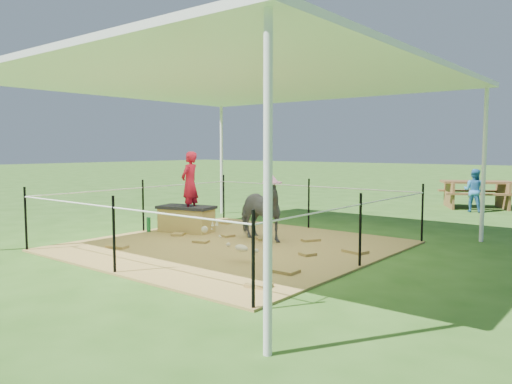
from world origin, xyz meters
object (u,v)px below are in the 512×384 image
Objects in this scene: foal at (241,246)px; woman at (190,178)px; pony at (258,211)px; straw_bale at (186,220)px; picnic_table_near at (476,194)px; distant_person at (474,190)px; green_bottle at (149,224)px.

woman is at bearing 165.17° from foal.
straw_bale is at bearing 107.86° from pony.
pony reaches higher than foal.
straw_bale is 0.82× the size of pony.
foal is 0.45× the size of picnic_table_near.
straw_bale is 7.45m from distant_person.
green_bottle is (-0.65, -0.45, -0.88)m from woman.
pony is (2.15, 0.59, 0.37)m from green_bottle.
woman is 0.98× the size of pony.
foal is at bearing 88.05° from distant_person.
picnic_table_near is 1.61× the size of distant_person.
picnic_table_near is at bearing 65.57° from green_bottle.
pony reaches higher than straw_bale.
woman reaches higher than pony.
woman is at bearing 34.70° from green_bottle.
green_bottle is (-0.55, -0.45, -0.08)m from straw_bale.
pony is 6.75m from distant_person.
foal is at bearing -27.60° from straw_bale.
distant_person is at bearing 140.36° from woman.
distant_person is (1.71, 6.53, 0.01)m from pony.
foal is 8.89m from picnic_table_near.
distant_person reaches higher than green_bottle.
picnic_table_near reaches higher than green_bottle.
pony is at bearing -129.41° from picnic_table_near.
distant_person is (3.21, 6.66, -0.51)m from woman.
pony reaches higher than green_bottle.
foal is (0.84, -1.41, -0.28)m from pony.
picnic_table_near reaches higher than straw_bale.
picnic_table_near is at bearing 67.77° from straw_bale.
straw_bale is 1.24× the size of foal.
foal reaches higher than green_bottle.
foal is at bearing -15.43° from green_bottle.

